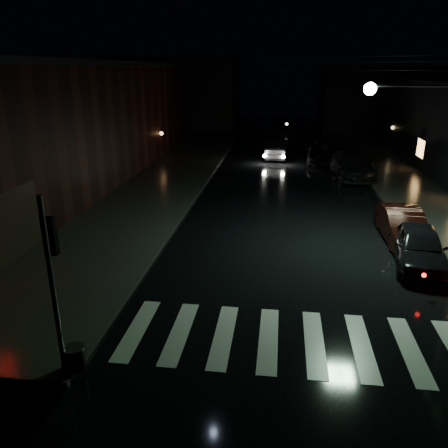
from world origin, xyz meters
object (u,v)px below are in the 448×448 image
(parked_car_a, at_px, (419,246))
(oncoming_car, at_px, (278,149))
(parked_car_b, at_px, (402,225))
(parked_car_c, at_px, (352,164))
(parked_car_d, at_px, (325,152))

(parked_car_a, relative_size, oncoming_car, 0.93)
(parked_car_b, height_order, parked_car_c, parked_car_c)
(oncoming_car, bearing_deg, parked_car_c, 137.10)
(parked_car_b, bearing_deg, parked_car_c, 91.54)
(parked_car_b, bearing_deg, parked_car_d, 95.87)
(parked_car_b, distance_m, oncoming_car, 17.93)
(parked_car_b, relative_size, parked_car_c, 0.74)
(parked_car_a, distance_m, parked_car_b, 2.37)
(parked_car_d, relative_size, oncoming_car, 1.25)
(parked_car_c, distance_m, oncoming_car, 7.48)
(parked_car_c, height_order, oncoming_car, parked_car_c)
(parked_car_a, height_order, parked_car_b, parked_car_a)
(parked_car_b, xyz_separation_m, parked_car_d, (-1.80, 16.09, 0.09))
(parked_car_a, height_order, oncoming_car, oncoming_car)
(parked_car_a, distance_m, parked_car_d, 18.55)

